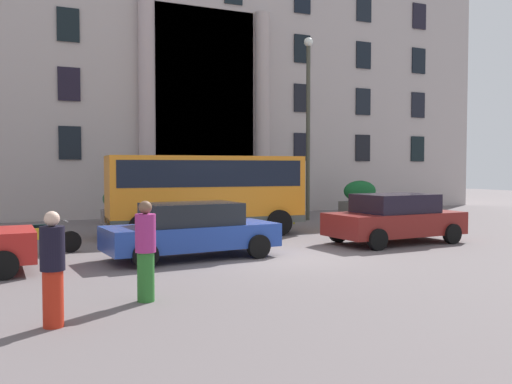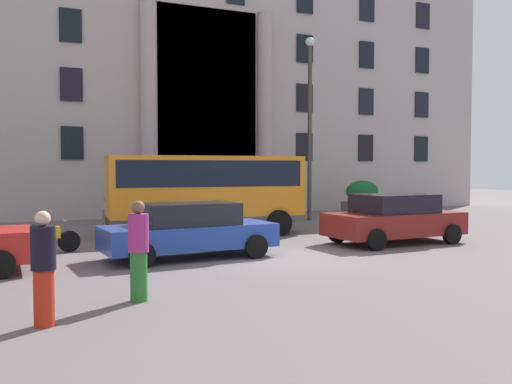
% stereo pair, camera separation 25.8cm
% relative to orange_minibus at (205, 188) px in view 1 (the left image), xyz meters
% --- Properties ---
extents(ground_plane, '(80.00, 64.00, 0.12)m').
position_rel_orange_minibus_xyz_m(ground_plane, '(0.28, -5.50, -1.70)').
color(ground_plane, '#625A5B').
extents(office_building_facade, '(39.10, 9.63, 15.58)m').
position_rel_orange_minibus_xyz_m(office_building_facade, '(0.29, 11.98, 6.15)').
color(office_building_facade, '#B1A5A2').
rests_on(office_building_facade, ground_plane).
extents(orange_minibus, '(6.80, 3.07, 2.74)m').
position_rel_orange_minibus_xyz_m(orange_minibus, '(0.00, 0.00, 0.00)').
color(orange_minibus, orange).
rests_on(orange_minibus, ground_plane).
extents(bus_stop_sign, '(0.44, 0.08, 2.69)m').
position_rel_orange_minibus_xyz_m(bus_stop_sign, '(4.57, 1.87, 0.03)').
color(bus_stop_sign, '#9F9A14').
rests_on(bus_stop_sign, ground_plane).
extents(hedge_planter_east, '(1.93, 0.95, 1.68)m').
position_rel_orange_minibus_xyz_m(hedge_planter_east, '(9.91, 4.76, -0.82)').
color(hedge_planter_east, '#66635B').
rests_on(hedge_planter_east, ground_plane).
extents(hedge_planter_far_east, '(1.57, 0.98, 1.61)m').
position_rel_orange_minibus_xyz_m(hedge_planter_far_east, '(3.38, 5.29, -0.86)').
color(hedge_planter_far_east, '#646C58').
rests_on(hedge_planter_far_east, ground_plane).
extents(hedge_planter_far_west, '(1.46, 0.80, 1.50)m').
position_rel_orange_minibus_xyz_m(hedge_planter_far_west, '(-1.93, 5.19, -0.91)').
color(hedge_planter_far_west, gray).
rests_on(hedge_planter_far_west, ground_plane).
extents(parked_coupe_end, '(4.54, 2.18, 1.44)m').
position_rel_orange_minibus_xyz_m(parked_coupe_end, '(-2.00, -4.54, -0.91)').
color(parked_coupe_end, '#22419C').
rests_on(parked_coupe_end, ground_plane).
extents(parked_sedan_far, '(4.35, 2.24, 1.53)m').
position_rel_orange_minibus_xyz_m(parked_sedan_far, '(4.63, -4.47, -0.86)').
color(parked_sedan_far, maroon).
rests_on(parked_sedan_far, ground_plane).
extents(motorcycle_near_kerb, '(1.93, 0.55, 0.89)m').
position_rel_orange_minibus_xyz_m(motorcycle_near_kerb, '(-5.45, -2.29, -1.18)').
color(motorcycle_near_kerb, black).
rests_on(motorcycle_near_kerb, ground_plane).
extents(pedestrian_woman_dark_dress, '(0.36, 0.36, 1.78)m').
position_rel_orange_minibus_xyz_m(pedestrian_woman_dark_dress, '(-4.20, -8.63, -0.74)').
color(pedestrian_woman_dark_dress, '#296F2A').
rests_on(pedestrian_woman_dark_dress, ground_plane).
extents(pedestrian_child_trailing, '(0.36, 0.36, 1.72)m').
position_rel_orange_minibus_xyz_m(pedestrian_child_trailing, '(-5.82, -9.61, -0.77)').
color(pedestrian_child_trailing, red).
rests_on(pedestrian_child_trailing, ground_plane).
extents(lamppost_plaza_centre, '(0.40, 0.40, 8.05)m').
position_rel_orange_minibus_xyz_m(lamppost_plaza_centre, '(5.95, 3.13, 3.02)').
color(lamppost_plaza_centre, '#3D3F33').
rests_on(lamppost_plaza_centre, ground_plane).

